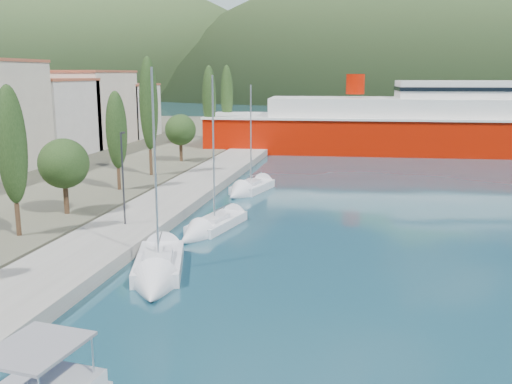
# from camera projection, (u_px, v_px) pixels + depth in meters

# --- Properties ---
(ground) EXTENTS (1400.00, 1400.00, 0.00)m
(ground) POSITION_uv_depth(u_px,v_px,m) (343.00, 118.00, 137.00)
(ground) COLOR #1A4251
(quay) EXTENTS (5.00, 88.00, 0.80)m
(quay) POSITION_uv_depth(u_px,v_px,m) (180.00, 195.00, 48.42)
(quay) COLOR gray
(quay) RESTS_ON ground
(hills_far) EXTENTS (1480.00, 900.00, 180.00)m
(hills_far) POSITION_uv_depth(u_px,v_px,m) (509.00, 6.00, 573.36)
(hills_far) COLOR gray
(hills_far) RESTS_ON ground
(town_buildings) EXTENTS (9.20, 69.20, 11.30)m
(town_buildings) POSITION_uv_depth(u_px,v_px,m) (10.00, 120.00, 62.26)
(town_buildings) COLOR beige
(town_buildings) RESTS_ON land_strip
(tree_row) EXTENTS (3.54, 64.01, 11.48)m
(tree_row) POSITION_uv_depth(u_px,v_px,m) (146.00, 123.00, 54.55)
(tree_row) COLOR #47301E
(tree_row) RESTS_ON land_strip
(lamp_posts) EXTENTS (0.15, 45.49, 6.06)m
(lamp_posts) POSITION_uv_depth(u_px,v_px,m) (121.00, 176.00, 36.68)
(lamp_posts) COLOR #2D2D33
(lamp_posts) RESTS_ON quay
(sailboat_near) EXTENTS (4.66, 8.59, 11.83)m
(sailboat_near) POSITION_uv_depth(u_px,v_px,m) (156.00, 277.00, 29.25)
(sailboat_near) COLOR silver
(sailboat_near) RESTS_ON ground
(sailboat_mid) EXTENTS (3.66, 8.08, 11.25)m
(sailboat_mid) POSITION_uv_depth(u_px,v_px,m) (204.00, 230.00, 38.08)
(sailboat_mid) COLOR silver
(sailboat_mid) RESTS_ON ground
(sailboat_far) EXTENTS (3.83, 7.45, 10.47)m
(sailboat_far) POSITION_uv_depth(u_px,v_px,m) (244.00, 191.00, 50.70)
(sailboat_far) COLOR silver
(sailboat_far) RESTS_ON ground
(ferry) EXTENTS (56.37, 15.66, 11.06)m
(ferry) POSITION_uv_depth(u_px,v_px,m) (413.00, 128.00, 77.42)
(ferry) COLOR #AC1201
(ferry) RESTS_ON ground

